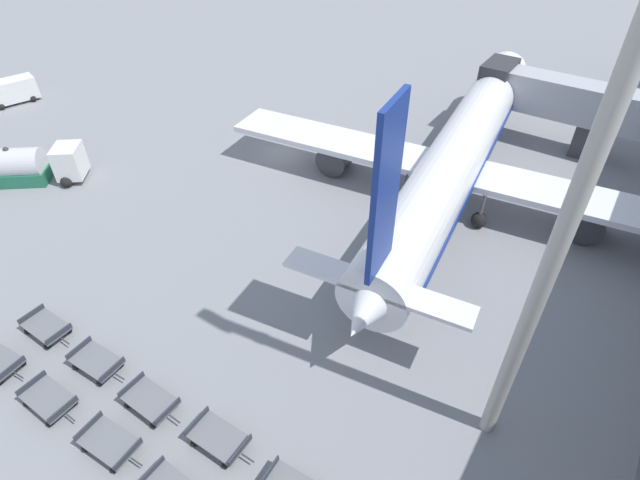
{
  "coord_description": "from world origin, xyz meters",
  "views": [
    {
      "loc": [
        24.21,
        -29.85,
        21.86
      ],
      "look_at": [
        10.9,
        -9.99,
        2.12
      ],
      "focal_mm": 28.0,
      "sensor_mm": 36.0,
      "label": 1
    }
  ],
  "objects_px": {
    "baggage_dolly_row_near_col_c": "(110,443)",
    "apron_light_mast": "(591,163)",
    "airplane": "(457,156)",
    "baggage_dolly_row_mid_a_col_a": "(46,327)",
    "baggage_dolly_row_near_col_b": "(49,399)",
    "fuel_tanker_primary": "(27,166)",
    "baggage_dolly_row_mid_a_col_c": "(150,401)",
    "service_van": "(11,91)",
    "baggage_dolly_row_mid_a_col_b": "(97,362)",
    "baggage_dolly_row_mid_a_col_d": "(219,438)"
  },
  "relations": [
    {
      "from": "baggage_dolly_row_near_col_c",
      "to": "apron_light_mast",
      "type": "bearing_deg",
      "value": 37.41
    },
    {
      "from": "airplane",
      "to": "baggage_dolly_row_mid_a_col_a",
      "type": "xyz_separation_m",
      "value": [
        -13.39,
        -25.28,
        -3.0
      ]
    },
    {
      "from": "baggage_dolly_row_near_col_b",
      "to": "apron_light_mast",
      "type": "distance_m",
      "value": 25.28
    },
    {
      "from": "fuel_tanker_primary",
      "to": "baggage_dolly_row_mid_a_col_c",
      "type": "relative_size",
      "value": 2.27
    },
    {
      "from": "service_van",
      "to": "baggage_dolly_row_near_col_c",
      "type": "bearing_deg",
      "value": -25.7
    },
    {
      "from": "baggage_dolly_row_mid_a_col_b",
      "to": "apron_light_mast",
      "type": "distance_m",
      "value": 24.18
    },
    {
      "from": "baggage_dolly_row_mid_a_col_a",
      "to": "baggage_dolly_row_mid_a_col_d",
      "type": "bearing_deg",
      "value": 2.19
    },
    {
      "from": "baggage_dolly_row_mid_a_col_b",
      "to": "baggage_dolly_row_mid_a_col_d",
      "type": "bearing_deg",
      "value": 2.81
    },
    {
      "from": "airplane",
      "to": "service_van",
      "type": "relative_size",
      "value": 7.65
    },
    {
      "from": "service_van",
      "to": "baggage_dolly_row_mid_a_col_b",
      "type": "distance_m",
      "value": 38.45
    },
    {
      "from": "airplane",
      "to": "baggage_dolly_row_mid_a_col_d",
      "type": "bearing_deg",
      "value": -92.13
    },
    {
      "from": "baggage_dolly_row_near_col_b",
      "to": "baggage_dolly_row_mid_a_col_d",
      "type": "distance_m",
      "value": 8.82
    },
    {
      "from": "fuel_tanker_primary",
      "to": "baggage_dolly_row_near_col_c",
      "type": "distance_m",
      "value": 26.34
    },
    {
      "from": "apron_light_mast",
      "to": "service_van",
      "type": "bearing_deg",
      "value": 171.19
    },
    {
      "from": "baggage_dolly_row_mid_a_col_b",
      "to": "baggage_dolly_row_mid_a_col_d",
      "type": "xyz_separation_m",
      "value": [
        8.17,
        0.4,
        0.0
      ]
    },
    {
      "from": "fuel_tanker_primary",
      "to": "baggage_dolly_row_near_col_b",
      "type": "distance_m",
      "value": 22.61
    },
    {
      "from": "airplane",
      "to": "baggage_dolly_row_mid_a_col_d",
      "type": "xyz_separation_m",
      "value": [
        -0.92,
        -24.81,
        -3.0
      ]
    },
    {
      "from": "baggage_dolly_row_mid_a_col_a",
      "to": "baggage_dolly_row_near_col_b",
      "type": "bearing_deg",
      "value": -32.03
    },
    {
      "from": "fuel_tanker_primary",
      "to": "baggage_dolly_row_near_col_c",
      "type": "relative_size",
      "value": 2.24
    },
    {
      "from": "baggage_dolly_row_near_col_c",
      "to": "baggage_dolly_row_mid_a_col_d",
      "type": "xyz_separation_m",
      "value": [
        3.95,
        2.91,
        0.0
      ]
    },
    {
      "from": "baggage_dolly_row_near_col_c",
      "to": "baggage_dolly_row_mid_a_col_a",
      "type": "bearing_deg",
      "value": 164.04
    },
    {
      "from": "baggage_dolly_row_mid_a_col_c",
      "to": "apron_light_mast",
      "type": "height_order",
      "value": "apron_light_mast"
    },
    {
      "from": "service_van",
      "to": "fuel_tanker_primary",
      "type": "bearing_deg",
      "value": -26.85
    },
    {
      "from": "baggage_dolly_row_near_col_c",
      "to": "apron_light_mast",
      "type": "xyz_separation_m",
      "value": [
        13.85,
        10.59,
        13.89
      ]
    },
    {
      "from": "apron_light_mast",
      "to": "baggage_dolly_row_mid_a_col_c",
      "type": "bearing_deg",
      "value": -149.92
    },
    {
      "from": "baggage_dolly_row_mid_a_col_c",
      "to": "baggage_dolly_row_near_col_c",
      "type": "bearing_deg",
      "value": -86.97
    },
    {
      "from": "apron_light_mast",
      "to": "baggage_dolly_row_near_col_c",
      "type": "bearing_deg",
      "value": -142.59
    },
    {
      "from": "service_van",
      "to": "baggage_dolly_row_near_col_b",
      "type": "xyz_separation_m",
      "value": [
        34.74,
        -18.99,
        -0.8
      ]
    },
    {
      "from": "fuel_tanker_primary",
      "to": "baggage_dolly_row_near_col_b",
      "type": "relative_size",
      "value": 2.27
    },
    {
      "from": "service_van",
      "to": "baggage_dolly_row_mid_a_col_d",
      "type": "height_order",
      "value": "service_van"
    },
    {
      "from": "baggage_dolly_row_near_col_b",
      "to": "baggage_dolly_row_mid_a_col_b",
      "type": "relative_size",
      "value": 0.99
    },
    {
      "from": "baggage_dolly_row_near_col_b",
      "to": "baggage_dolly_row_near_col_c",
      "type": "bearing_deg",
      "value": 2.67
    },
    {
      "from": "fuel_tanker_primary",
      "to": "baggage_dolly_row_near_col_c",
      "type": "bearing_deg",
      "value": -24.96
    },
    {
      "from": "baggage_dolly_row_near_col_c",
      "to": "fuel_tanker_primary",
      "type": "bearing_deg",
      "value": 155.04
    },
    {
      "from": "airplane",
      "to": "baggage_dolly_row_mid_a_col_d",
      "type": "height_order",
      "value": "airplane"
    },
    {
      "from": "baggage_dolly_row_near_col_b",
      "to": "apron_light_mast",
      "type": "bearing_deg",
      "value": 30.73
    },
    {
      "from": "baggage_dolly_row_near_col_b",
      "to": "baggage_dolly_row_mid_a_col_a",
      "type": "distance_m",
      "value": 4.97
    },
    {
      "from": "baggage_dolly_row_near_col_b",
      "to": "baggage_dolly_row_mid_a_col_b",
      "type": "height_order",
      "value": "same"
    },
    {
      "from": "baggage_dolly_row_mid_a_col_b",
      "to": "baggage_dolly_row_mid_a_col_d",
      "type": "height_order",
      "value": "same"
    },
    {
      "from": "service_van",
      "to": "baggage_dolly_row_mid_a_col_d",
      "type": "relative_size",
      "value": 1.49
    },
    {
      "from": "service_van",
      "to": "baggage_dolly_row_mid_a_col_a",
      "type": "relative_size",
      "value": 1.49
    },
    {
      "from": "baggage_dolly_row_mid_a_col_a",
      "to": "baggage_dolly_row_mid_a_col_b",
      "type": "relative_size",
      "value": 0.99
    },
    {
      "from": "baggage_dolly_row_mid_a_col_a",
      "to": "baggage_dolly_row_mid_a_col_c",
      "type": "relative_size",
      "value": 1.0
    },
    {
      "from": "fuel_tanker_primary",
      "to": "service_van",
      "type": "distance_m",
      "value": 17.01
    },
    {
      "from": "airplane",
      "to": "baggage_dolly_row_mid_a_col_a",
      "type": "height_order",
      "value": "airplane"
    },
    {
      "from": "baggage_dolly_row_near_col_c",
      "to": "baggage_dolly_row_mid_a_col_c",
      "type": "distance_m",
      "value": 2.5
    },
    {
      "from": "baggage_dolly_row_near_col_c",
      "to": "baggage_dolly_row_mid_a_col_d",
      "type": "bearing_deg",
      "value": 36.42
    },
    {
      "from": "baggage_dolly_row_near_col_c",
      "to": "apron_light_mast",
      "type": "relative_size",
      "value": 0.13
    },
    {
      "from": "baggage_dolly_row_near_col_b",
      "to": "baggage_dolly_row_near_col_c",
      "type": "xyz_separation_m",
      "value": [
        4.3,
        0.2,
        0.0
      ]
    },
    {
      "from": "airplane",
      "to": "apron_light_mast",
      "type": "relative_size",
      "value": 1.45
    }
  ]
}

